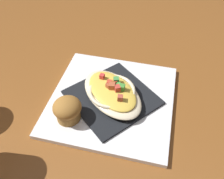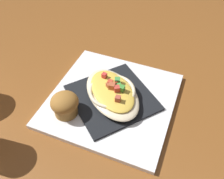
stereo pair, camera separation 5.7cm
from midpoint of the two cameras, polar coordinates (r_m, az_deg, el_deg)
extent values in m
plane|color=brown|center=(0.60, -2.71, -2.89)|extent=(2.60, 2.60, 0.00)
cube|color=white|center=(0.60, -2.73, -2.52)|extent=(0.35, 0.35, 0.01)
cube|color=black|center=(0.59, -2.76, -1.97)|extent=(0.24, 0.24, 0.01)
ellipsoid|color=beige|center=(0.58, -2.81, -1.01)|extent=(0.18, 0.21, 0.02)
torus|color=beige|center=(0.57, -2.84, -0.44)|extent=(0.15, 0.15, 0.01)
ellipsoid|color=#E7BF45|center=(0.57, -2.85, -0.35)|extent=(0.15, 0.17, 0.01)
cube|color=#A94F29|center=(0.56, -3.15, 0.39)|extent=(0.01, 0.01, 0.01)
cube|color=red|center=(0.59, -5.10, 2.97)|extent=(0.01, 0.01, 0.01)
cube|color=#449445|center=(0.58, -1.85, 2.09)|extent=(0.02, 0.02, 0.01)
cube|color=#B44C38|center=(0.54, -1.09, -2.10)|extent=(0.01, 0.01, 0.01)
cube|color=green|center=(0.57, -1.26, 0.96)|extent=(0.01, 0.01, 0.01)
cube|color=#A94F2F|center=(0.56, -3.85, 0.60)|extent=(0.01, 0.01, 0.01)
cube|color=#449437|center=(0.56, -0.57, 0.37)|extent=(0.01, 0.01, 0.01)
cube|color=#B85834|center=(0.56, -2.38, 0.60)|extent=(0.02, 0.02, 0.01)
cube|color=#CA4234|center=(0.56, -1.46, 0.49)|extent=(0.02, 0.02, 0.01)
cube|color=#D1442B|center=(0.57, -3.46, 1.42)|extent=(0.01, 0.01, 0.01)
cube|color=#CF4A2F|center=(0.58, -2.32, 1.69)|extent=(0.01, 0.01, 0.01)
cylinder|color=olive|center=(0.56, -13.07, -5.73)|extent=(0.05, 0.05, 0.03)
ellipsoid|color=olive|center=(0.54, -13.46, -4.26)|extent=(0.06, 0.06, 0.04)
ellipsoid|color=#4C0F23|center=(0.53, -13.62, -3.65)|extent=(0.02, 0.02, 0.01)
camera|label=1|loc=(0.03, -92.87, -3.00)|focal=39.14mm
camera|label=2|loc=(0.03, 87.13, 3.00)|focal=39.14mm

